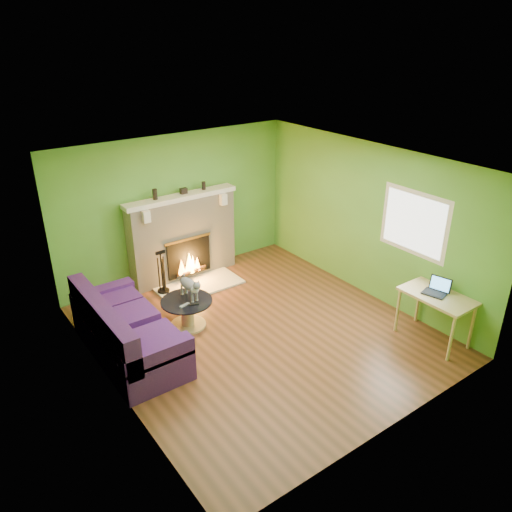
% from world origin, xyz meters
% --- Properties ---
extents(floor, '(5.00, 5.00, 0.00)m').
position_xyz_m(floor, '(0.00, 0.00, 0.00)').
color(floor, '#573119').
rests_on(floor, ground).
extents(ceiling, '(5.00, 5.00, 0.00)m').
position_xyz_m(ceiling, '(0.00, 0.00, 2.60)').
color(ceiling, white).
rests_on(ceiling, wall_back).
extents(wall_back, '(5.00, 0.00, 5.00)m').
position_xyz_m(wall_back, '(0.00, 2.50, 1.30)').
color(wall_back, '#528F2E').
rests_on(wall_back, floor).
extents(wall_front, '(5.00, 0.00, 5.00)m').
position_xyz_m(wall_front, '(0.00, -2.50, 1.30)').
color(wall_front, '#528F2E').
rests_on(wall_front, floor).
extents(wall_left, '(0.00, 5.00, 5.00)m').
position_xyz_m(wall_left, '(-2.25, 0.00, 1.30)').
color(wall_left, '#528F2E').
rests_on(wall_left, floor).
extents(wall_right, '(0.00, 5.00, 5.00)m').
position_xyz_m(wall_right, '(2.25, 0.00, 1.30)').
color(wall_right, '#528F2E').
rests_on(wall_right, floor).
extents(window_frame, '(0.00, 1.20, 1.20)m').
position_xyz_m(window_frame, '(2.24, -0.90, 1.55)').
color(window_frame, silver).
rests_on(window_frame, wall_right).
extents(window_pane, '(0.00, 1.06, 1.06)m').
position_xyz_m(window_pane, '(2.23, -0.90, 1.55)').
color(window_pane, white).
rests_on(window_pane, wall_right).
extents(fireplace, '(2.10, 0.46, 1.58)m').
position_xyz_m(fireplace, '(0.00, 2.32, 0.77)').
color(fireplace, '#C0B59F').
rests_on(fireplace, floor).
extents(hearth, '(1.50, 0.75, 0.03)m').
position_xyz_m(hearth, '(0.00, 1.80, 0.01)').
color(hearth, beige).
rests_on(hearth, floor).
extents(mantel, '(2.10, 0.28, 0.08)m').
position_xyz_m(mantel, '(0.00, 2.30, 1.54)').
color(mantel, silver).
rests_on(mantel, fireplace).
extents(sofa, '(0.94, 2.09, 0.94)m').
position_xyz_m(sofa, '(-1.86, 0.63, 0.36)').
color(sofa, '#3D185B').
rests_on(sofa, floor).
extents(coffee_table, '(0.79, 0.79, 0.45)m').
position_xyz_m(coffee_table, '(-0.79, 0.79, 0.26)').
color(coffee_table, tan).
rests_on(coffee_table, floor).
extents(desk, '(0.59, 1.02, 0.76)m').
position_xyz_m(desk, '(1.95, -1.67, 0.66)').
color(desk, tan).
rests_on(desk, floor).
extents(cat, '(0.25, 0.62, 0.38)m').
position_xyz_m(cat, '(-0.71, 0.84, 0.64)').
color(cat, slate).
rests_on(cat, coffee_table).
extents(remote_silver, '(0.18, 0.08, 0.02)m').
position_xyz_m(remote_silver, '(-0.89, 0.67, 0.46)').
color(remote_silver, gray).
rests_on(remote_silver, coffee_table).
extents(remote_black, '(0.17, 0.09, 0.02)m').
position_xyz_m(remote_black, '(-0.77, 0.61, 0.46)').
color(remote_black, black).
rests_on(remote_black, coffee_table).
extents(laptop, '(0.34, 0.37, 0.23)m').
position_xyz_m(laptop, '(1.93, -1.62, 0.87)').
color(laptop, black).
rests_on(laptop, desk).
extents(fire_tools, '(0.21, 0.21, 0.78)m').
position_xyz_m(fire_tools, '(-0.63, 1.95, 0.42)').
color(fire_tools, black).
rests_on(fire_tools, hearth).
extents(mantel_vase_left, '(0.08, 0.08, 0.18)m').
position_xyz_m(mantel_vase_left, '(-0.46, 2.33, 1.67)').
color(mantel_vase_left, black).
rests_on(mantel_vase_left, mantel).
extents(mantel_vase_right, '(0.07, 0.07, 0.14)m').
position_xyz_m(mantel_vase_right, '(0.48, 2.33, 1.65)').
color(mantel_vase_right, black).
rests_on(mantel_vase_right, mantel).
extents(mantel_box, '(0.12, 0.08, 0.10)m').
position_xyz_m(mantel_box, '(0.08, 2.33, 1.63)').
color(mantel_box, black).
rests_on(mantel_box, mantel).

